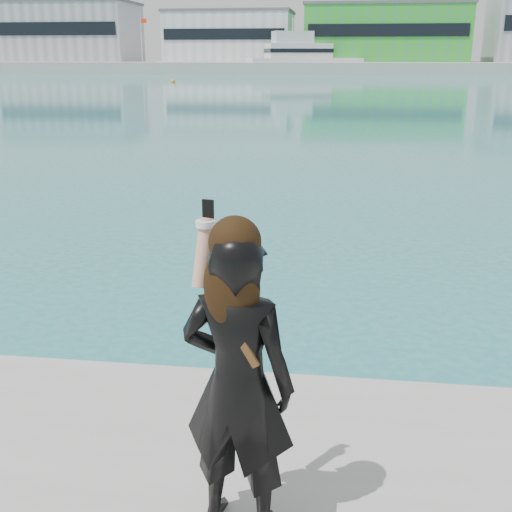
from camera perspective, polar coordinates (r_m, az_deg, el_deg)
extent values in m
cube|color=#9E9E99|center=(133.70, 7.62, 16.33)|extent=(320.00, 40.00, 2.00)
cube|color=gray|center=(143.18, -16.15, 18.50)|extent=(26.00, 16.00, 11.00)
cube|color=black|center=(135.78, -17.58, 18.71)|extent=(24.70, 0.20, 2.42)
cube|color=#59595B|center=(143.46, -16.35, 20.79)|extent=(26.52, 16.32, 0.50)
cube|color=silver|center=(133.72, -2.29, 18.82)|extent=(24.00, 15.00, 9.00)
cube|color=black|center=(126.25, -2.93, 19.10)|extent=(22.80, 0.20, 1.98)
cube|color=#59595B|center=(133.92, -2.32, 20.85)|extent=(24.48, 15.30, 0.50)
cube|color=green|center=(131.91, 11.39, 18.75)|extent=(30.00, 16.00, 10.00)
cube|color=black|center=(123.84, 11.62, 19.07)|extent=(28.50, 0.20, 2.20)
cube|color=#59595B|center=(132.16, 11.53, 21.02)|extent=(30.60, 16.32, 0.50)
cylinder|color=silver|center=(130.68, -10.15, 18.39)|extent=(0.16, 0.16, 8.00)
cube|color=#F0340E|center=(130.62, -9.97, 19.90)|extent=(1.20, 0.04, 0.80)
cylinder|color=silver|center=(126.45, 18.20, 17.87)|extent=(0.16, 0.16, 8.00)
cube|color=#F0340E|center=(126.67, 18.63, 19.37)|extent=(1.20, 0.04, 0.80)
cube|color=silver|center=(120.71, 4.31, 16.50)|extent=(21.14, 12.56, 2.73)
cube|color=silver|center=(120.36, 3.80, 17.75)|extent=(12.32, 8.49, 2.50)
cube|color=silver|center=(120.08, 3.27, 18.85)|extent=(7.75, 6.03, 2.05)
cube|color=black|center=(120.36, 3.80, 17.75)|extent=(12.57, 8.68, 0.68)
cylinder|color=silver|center=(120.15, 3.29, 19.88)|extent=(0.18, 0.18, 2.27)
sphere|color=#F8AC0D|center=(82.91, -7.37, 15.05)|extent=(0.50, 0.50, 0.50)
imported|color=black|center=(3.39, -1.63, -11.46)|extent=(0.68, 0.51, 1.67)
sphere|color=black|center=(3.07, -1.89, 1.25)|extent=(0.26, 0.26, 0.26)
ellipsoid|color=black|center=(3.09, -2.17, -2.78)|extent=(0.28, 0.15, 0.45)
cylinder|color=tan|center=(3.28, -4.74, 0.27)|extent=(0.11, 0.21, 0.36)
cylinder|color=white|center=(3.28, -4.52, 2.89)|extent=(0.10, 0.10, 0.03)
cube|color=black|center=(3.30, -4.28, 3.99)|extent=(0.06, 0.02, 0.12)
cube|color=#4C2D14|center=(3.15, -1.71, -6.93)|extent=(0.23, 0.06, 0.34)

